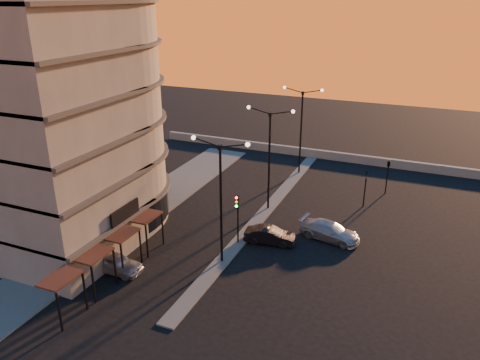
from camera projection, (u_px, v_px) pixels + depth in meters
name	position (u px, v px, depth m)	size (l,w,h in m)	color
ground	(222.00, 262.00, 34.63)	(120.00, 120.00, 0.00)	black
sidewalk_west	(135.00, 215.00, 41.85)	(5.00, 40.00, 0.12)	#4D4D4A
median	(268.00, 208.00, 43.15)	(1.20, 36.00, 0.12)	#4D4D4A
parapet	(329.00, 155.00, 55.92)	(44.00, 0.50, 1.00)	slate
building	(52.00, 87.00, 35.34)	(14.35, 17.08, 25.00)	slate
streetlamp_near	(221.00, 193.00, 32.55)	(4.32, 0.32, 9.51)	black
streetlamp_mid	(269.00, 151.00, 41.09)	(4.32, 0.32, 9.51)	black
streetlamp_far	(301.00, 124.00, 49.63)	(4.32, 0.32, 9.51)	black
traffic_light_main	(237.00, 211.00, 36.01)	(0.28, 0.44, 4.25)	black
signal_east_a	(365.00, 187.00, 42.95)	(0.13, 0.16, 3.60)	black
signal_east_b	(389.00, 164.00, 45.39)	(0.42, 1.99, 3.60)	black
car_hatchback	(115.00, 263.00, 33.22)	(1.67, 4.16, 1.42)	#9B9CA3
car_sedan	(270.00, 235.00, 37.04)	(1.41, 4.03, 1.33)	black
car_wagon	(330.00, 231.00, 37.62)	(2.01, 4.95, 1.44)	#9DA0A4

